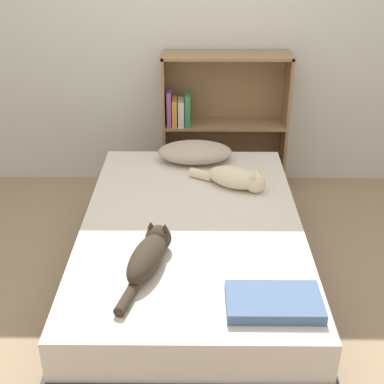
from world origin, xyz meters
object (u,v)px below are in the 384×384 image
object	(u,v)px
pillow	(195,152)
bookshelf	(220,120)
cat_dark	(149,254)
cat_light	(237,178)
bed	(192,255)

from	to	relation	value
pillow	bookshelf	bearing A→B (deg)	70.99
bookshelf	cat_dark	bearing A→B (deg)	-102.98
cat_light	cat_dark	bearing A→B (deg)	-91.82
cat_dark	bed	bearing A→B (deg)	-11.10
cat_light	bookshelf	xyz separation A→B (m)	(-0.07, 0.91, 0.03)
cat_light	bookshelf	distance (m)	0.91
bed	cat_light	world-z (taller)	cat_light
bed	cat_light	bearing A→B (deg)	56.16
cat_light	cat_dark	world-z (taller)	cat_dark
bed	bookshelf	distance (m)	1.36
cat_dark	bookshelf	world-z (taller)	bookshelf
pillow	cat_light	bearing A→B (deg)	-56.66
pillow	cat_light	xyz separation A→B (m)	(0.25, -0.38, -0.00)
bed	bookshelf	world-z (taller)	bookshelf
cat_light	cat_dark	xyz separation A→B (m)	(-0.46, -0.80, 0.00)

